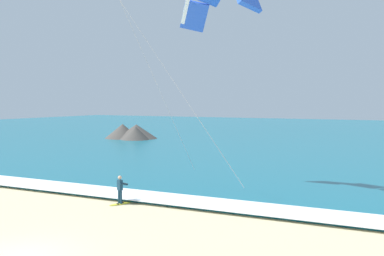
# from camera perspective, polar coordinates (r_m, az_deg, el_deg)

# --- Properties ---
(ground_plane) EXTENTS (200.00, 200.00, 0.00)m
(ground_plane) POSITION_cam_1_polar(r_m,az_deg,el_deg) (20.54, -19.68, -14.14)
(ground_plane) COLOR #C6B78E
(sea) EXTENTS (200.00, 120.00, 0.20)m
(sea) POSITION_cam_1_polar(r_m,az_deg,el_deg) (84.86, 17.44, -0.78)
(sea) COLOR #146075
(sea) RESTS_ON ground
(surf_foam) EXTENTS (200.00, 2.89, 0.04)m
(surf_foam) POSITION_cam_1_polar(r_m,az_deg,el_deg) (28.96, -3.22, -8.34)
(surf_foam) COLOR white
(surf_foam) RESTS_ON sea
(surfboard) EXTENTS (0.94, 1.46, 0.09)m
(surfboard) POSITION_cam_1_polar(r_m,az_deg,el_deg) (28.59, -8.57, -8.92)
(surfboard) COLOR yellow
(surfboard) RESTS_ON ground
(kitesurfer) EXTENTS (0.65, 0.65, 1.69)m
(kitesurfer) POSITION_cam_1_polar(r_m,az_deg,el_deg) (28.42, -8.55, -7.12)
(kitesurfer) COLOR #143347
(kitesurfer) RESTS_ON ground
(headland_left) EXTENTS (8.45, 7.48, 2.39)m
(headland_left) POSITION_cam_1_polar(r_m,az_deg,el_deg) (72.55, -7.23, -0.51)
(headland_left) COLOR #47423D
(headland_left) RESTS_ON ground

